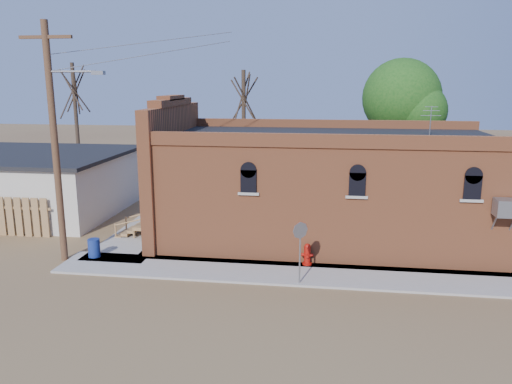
# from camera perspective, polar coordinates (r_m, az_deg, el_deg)

# --- Properties ---
(ground) EXTENTS (120.00, 120.00, 0.00)m
(ground) POSITION_cam_1_polar(r_m,az_deg,el_deg) (17.61, 1.44, -10.38)
(ground) COLOR brown
(ground) RESTS_ON ground
(sidewalk_south) EXTENTS (19.00, 2.20, 0.08)m
(sidewalk_south) POSITION_cam_1_polar(r_m,az_deg,el_deg) (18.33, 6.50, -9.37)
(sidewalk_south) COLOR #9E9991
(sidewalk_south) RESTS_ON ground
(sidewalk_west) EXTENTS (2.60, 10.00, 0.08)m
(sidewalk_west) POSITION_cam_1_polar(r_m,az_deg,el_deg) (24.53, -11.71, -3.86)
(sidewalk_west) COLOR #9E9991
(sidewalk_west) RESTS_ON ground
(brick_bar) EXTENTS (16.40, 7.97, 6.30)m
(brick_bar) POSITION_cam_1_polar(r_m,az_deg,el_deg) (22.08, 7.36, 0.63)
(brick_bar) COLOR #B96138
(brick_bar) RESTS_ON ground
(utility_pole) EXTENTS (3.12, 0.26, 9.00)m
(utility_pole) POSITION_cam_1_polar(r_m,az_deg,el_deg) (20.09, -21.92, 5.69)
(utility_pole) COLOR #492B1D
(utility_pole) RESTS_ON ground
(tree_bare_near) EXTENTS (2.80, 2.80, 7.65)m
(tree_bare_near) POSITION_cam_1_polar(r_m,az_deg,el_deg) (29.53, -1.43, 10.81)
(tree_bare_near) COLOR #453627
(tree_bare_near) RESTS_ON ground
(tree_bare_far) EXTENTS (2.80, 2.80, 8.16)m
(tree_bare_far) POSITION_cam_1_polar(r_m,az_deg,el_deg) (34.02, -20.09, 10.97)
(tree_bare_far) COLOR #453627
(tree_bare_far) RESTS_ON ground
(tree_leafy) EXTENTS (4.40, 4.40, 8.15)m
(tree_leafy) POSITION_cam_1_polar(r_m,az_deg,el_deg) (29.92, 16.29, 10.29)
(tree_leafy) COLOR #453627
(tree_leafy) RESTS_ON ground
(fire_hydrant) EXTENTS (0.46, 0.43, 0.82)m
(fire_hydrant) POSITION_cam_1_polar(r_m,az_deg,el_deg) (19.02, 5.88, -7.09)
(fire_hydrant) COLOR #9E1009
(fire_hydrant) RESTS_ON sidewalk_south
(stop_sign) EXTENTS (0.48, 0.42, 2.18)m
(stop_sign) POSITION_cam_1_polar(r_m,az_deg,el_deg) (16.92, 5.08, -5.04)
(stop_sign) COLOR gray
(stop_sign) RESTS_ON sidewalk_south
(trash_barrel) EXTENTS (0.61, 0.61, 0.72)m
(trash_barrel) POSITION_cam_1_polar(r_m,az_deg,el_deg) (20.77, -18.03, -6.10)
(trash_barrel) COLOR navy
(trash_barrel) RESTS_ON sidewalk_west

